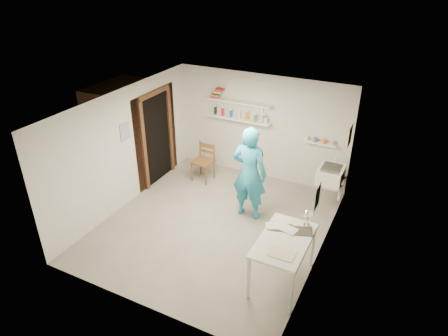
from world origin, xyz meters
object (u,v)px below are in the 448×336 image
at_px(belfast_sink, 331,174).
at_px(wooden_chair, 203,161).
at_px(work_table, 283,261).
at_px(desk_lamp, 308,214).
at_px(wall_clock, 255,154).
at_px(man, 249,173).

height_order(belfast_sink, wooden_chair, wooden_chair).
height_order(work_table, desk_lamp, desk_lamp).
height_order(wall_clock, desk_lamp, wall_clock).
bearing_deg(wall_clock, man, -90.04).
bearing_deg(work_table, wooden_chair, 139.64).
relative_size(wall_clock, desk_lamp, 2.22).
relative_size(belfast_sink, wall_clock, 1.77).
xyz_separation_m(man, wall_clock, (0.00, 0.22, 0.31)).
height_order(man, wall_clock, man).
xyz_separation_m(wall_clock, desk_lamp, (1.41, -1.18, -0.22)).
height_order(wooden_chair, desk_lamp, desk_lamp).
xyz_separation_m(belfast_sink, desk_lamp, (0.09, -2.06, 0.34)).
relative_size(wooden_chair, desk_lamp, 6.13).
bearing_deg(work_table, desk_lamp, 67.58).
xyz_separation_m(wooden_chair, desk_lamp, (2.90, -1.80, 0.57)).
bearing_deg(man, wall_clock, -90.04).
relative_size(wooden_chair, work_table, 0.77).
bearing_deg(belfast_sink, wall_clock, -146.35).
xyz_separation_m(man, desk_lamp, (1.41, -0.96, 0.09)).
relative_size(belfast_sink, work_table, 0.49).
bearing_deg(desk_lamp, work_table, -112.42).
distance_m(belfast_sink, man, 1.73).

